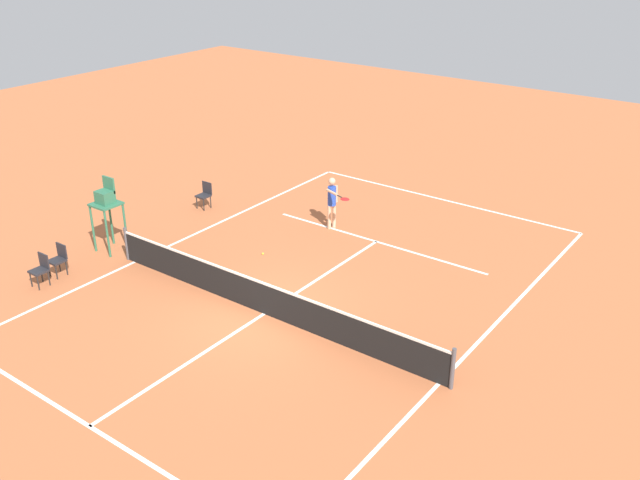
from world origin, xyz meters
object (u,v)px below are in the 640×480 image
(tennis_ball, at_px, (263,254))
(umpire_chair, at_px, (106,203))
(player_serving, at_px, (333,199))
(courtside_chair_near, at_px, (59,258))
(courtside_chair_far, at_px, (41,268))
(courtside_chair_mid, at_px, (205,194))

(tennis_ball, height_order, umpire_chair, umpire_chair)
(player_serving, height_order, courtside_chair_near, player_serving)
(player_serving, xyz_separation_m, umpire_chair, (4.70, 5.51, 0.52))
(tennis_ball, xyz_separation_m, courtside_chair_far, (3.83, 5.26, 0.50))
(player_serving, relative_size, courtside_chair_near, 1.90)
(courtside_chair_mid, bearing_deg, courtside_chair_near, 92.14)
(courtside_chair_far, bearing_deg, umpire_chair, -84.22)
(player_serving, xyz_separation_m, courtside_chair_near, (4.57, 7.50, -0.55))
(tennis_ball, xyz_separation_m, courtside_chair_mid, (4.21, -1.73, 0.50))
(tennis_ball, height_order, courtside_chair_mid, courtside_chair_mid)
(player_serving, height_order, courtside_chair_far, player_serving)
(umpire_chair, bearing_deg, player_serving, -130.46)
(courtside_chair_far, bearing_deg, courtside_chair_near, -77.92)
(player_serving, relative_size, umpire_chair, 0.75)
(player_serving, xyz_separation_m, tennis_ball, (0.60, 2.94, -1.05))
(umpire_chair, height_order, courtside_chair_near, umpire_chair)
(tennis_ball, bearing_deg, umpire_chair, 32.00)
(player_serving, xyz_separation_m, courtside_chair_far, (4.42, 8.20, -0.55))
(courtside_chair_near, bearing_deg, courtside_chair_far, 102.08)
(courtside_chair_mid, distance_m, courtside_chair_far, 7.00)
(player_serving, height_order, umpire_chair, umpire_chair)
(tennis_ball, height_order, courtside_chair_near, courtside_chair_near)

